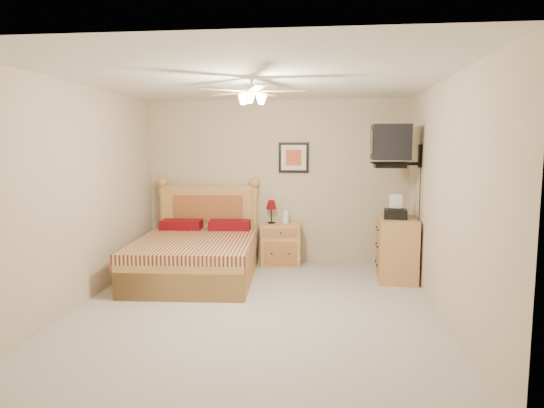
# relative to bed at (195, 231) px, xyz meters

# --- Properties ---
(floor) EXTENTS (4.50, 4.50, 0.00)m
(floor) POSITION_rel_bed_xyz_m (0.98, -1.12, -0.66)
(floor) COLOR #A7A197
(floor) RESTS_ON ground
(ceiling) EXTENTS (4.00, 4.50, 0.04)m
(ceiling) POSITION_rel_bed_xyz_m (0.98, -1.12, 1.84)
(ceiling) COLOR white
(ceiling) RESTS_ON ground
(wall_back) EXTENTS (4.00, 0.04, 2.50)m
(wall_back) POSITION_rel_bed_xyz_m (0.98, 1.13, 0.59)
(wall_back) COLOR #BEAC8C
(wall_back) RESTS_ON ground
(wall_front) EXTENTS (4.00, 0.04, 2.50)m
(wall_front) POSITION_rel_bed_xyz_m (0.98, -3.37, 0.59)
(wall_front) COLOR #BEAC8C
(wall_front) RESTS_ON ground
(wall_left) EXTENTS (0.04, 4.50, 2.50)m
(wall_left) POSITION_rel_bed_xyz_m (-1.02, -1.12, 0.59)
(wall_left) COLOR #BEAC8C
(wall_left) RESTS_ON ground
(wall_right) EXTENTS (0.04, 4.50, 2.50)m
(wall_right) POSITION_rel_bed_xyz_m (2.98, -1.12, 0.59)
(wall_right) COLOR #BEAC8C
(wall_right) RESTS_ON ground
(bed) EXTENTS (1.67, 2.12, 1.32)m
(bed) POSITION_rel_bed_xyz_m (0.00, 0.00, 0.00)
(bed) COLOR #A77C49
(bed) RESTS_ON ground
(nightstand) EXTENTS (0.60, 0.46, 0.63)m
(nightstand) POSITION_rel_bed_xyz_m (1.08, 0.88, -0.34)
(nightstand) COLOR #B98343
(nightstand) RESTS_ON ground
(table_lamp) EXTENTS (0.25, 0.25, 0.35)m
(table_lamp) POSITION_rel_bed_xyz_m (0.93, 0.94, 0.15)
(table_lamp) COLOR #5F0209
(table_lamp) RESTS_ON nightstand
(lotion_bottle) EXTENTS (0.11, 0.11, 0.26)m
(lotion_bottle) POSITION_rel_bed_xyz_m (1.15, 0.93, 0.10)
(lotion_bottle) COLOR white
(lotion_bottle) RESTS_ON nightstand
(framed_picture) EXTENTS (0.46, 0.04, 0.46)m
(framed_picture) POSITION_rel_bed_xyz_m (1.25, 1.11, 0.96)
(framed_picture) COLOR black
(framed_picture) RESTS_ON wall_back
(dresser) EXTENTS (0.52, 0.73, 0.84)m
(dresser) POSITION_rel_bed_xyz_m (2.71, 0.25, -0.24)
(dresser) COLOR #A67B42
(dresser) RESTS_ON ground
(fax_machine) EXTENTS (0.33, 0.35, 0.32)m
(fax_machine) POSITION_rel_bed_xyz_m (2.67, 0.22, 0.34)
(fax_machine) COLOR black
(fax_machine) RESTS_ON dresser
(magazine_lower) EXTENTS (0.25, 0.30, 0.03)m
(magazine_lower) POSITION_rel_bed_xyz_m (2.64, 0.52, 0.20)
(magazine_lower) COLOR #BAB192
(magazine_lower) RESTS_ON dresser
(magazine_upper) EXTENTS (0.25, 0.30, 0.02)m
(magazine_upper) POSITION_rel_bed_xyz_m (2.63, 0.55, 0.22)
(magazine_upper) COLOR gray
(magazine_upper) RESTS_ON magazine_lower
(wall_tv) EXTENTS (0.56, 0.46, 0.58)m
(wall_tv) POSITION_rel_bed_xyz_m (2.73, 0.22, 1.15)
(wall_tv) COLOR black
(wall_tv) RESTS_ON wall_right
(ceiling_fan) EXTENTS (1.14, 1.14, 0.28)m
(ceiling_fan) POSITION_rel_bed_xyz_m (0.98, -1.32, 1.70)
(ceiling_fan) COLOR white
(ceiling_fan) RESTS_ON ceiling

